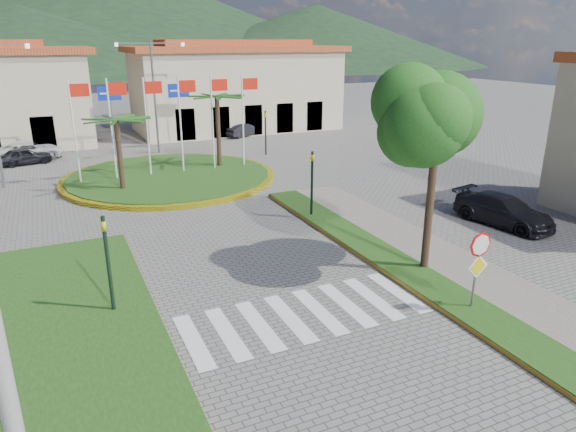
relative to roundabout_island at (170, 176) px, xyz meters
name	(u,v)px	position (x,y,z in m)	size (l,w,h in m)	color
ground	(375,392)	(0.00, -22.00, -0.17)	(160.00, 160.00, 0.00)	slate
sidewalk_right	(497,302)	(6.00, -20.00, -0.10)	(4.00, 28.00, 0.15)	gray
verge_right	(468,309)	(4.80, -20.00, -0.08)	(1.60, 28.00, 0.18)	#1C4212
median_left	(70,329)	(-6.50, -16.00, -0.08)	(5.00, 14.00, 0.18)	#1C4212
crosswalk	(301,315)	(0.00, -18.00, -0.17)	(8.00, 3.00, 0.01)	silver
roundabout_island	(170,176)	(0.00, 0.00, 0.00)	(12.70, 12.70, 6.00)	yellow
stop_sign	(478,259)	(4.90, -20.04, 1.62)	(0.80, 0.11, 2.65)	slate
deciduous_tree	(437,129)	(5.50, -17.00, 5.00)	(3.60, 3.60, 6.80)	black
traffic_light_left	(107,256)	(-5.20, -15.50, 1.77)	(0.15, 0.18, 3.20)	black
traffic_light_right	(312,178)	(4.50, -10.00, 1.77)	(0.15, 0.18, 3.20)	black
traffic_light_far	(266,128)	(8.00, 4.00, 1.77)	(0.18, 0.15, 3.20)	black
direction_sign_west	(111,106)	(-2.00, 8.97, 3.36)	(1.60, 0.14, 5.20)	slate
direction_sign_east	(179,102)	(3.00, 8.97, 3.36)	(1.60, 0.14, 5.20)	slate
street_lamp_centre	(154,91)	(1.00, 8.00, 4.32)	(4.80, 0.16, 8.00)	slate
building_right	(235,87)	(10.00, 16.00, 3.73)	(19.08, 9.54, 8.05)	#C4B894
hill_far_mid	(111,15)	(15.00, 138.00, 14.83)	(180.00, 180.00, 30.00)	black
hill_far_east	(316,36)	(70.00, 113.00, 8.83)	(120.00, 120.00, 18.00)	black
hill_near_back	(18,40)	(-10.00, 108.00, 7.83)	(110.00, 110.00, 16.00)	black
white_van	(30,151)	(-7.67, 9.66, 0.44)	(2.03, 4.39, 1.22)	silver
car_dark_a	(25,156)	(-8.00, 8.00, 0.40)	(1.35, 3.35, 1.14)	black
car_dark_b	(244,130)	(9.19, 11.80, 0.40)	(1.22, 3.50, 1.15)	black
car_side_right	(504,210)	(12.00, -14.51, 0.50)	(1.89, 4.64, 1.35)	black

